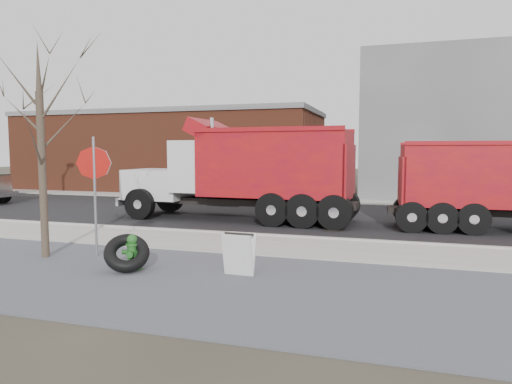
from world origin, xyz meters
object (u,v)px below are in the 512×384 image
(dump_truck_red_a, at_px, (507,181))
(dump_truck_red_b, at_px, (246,170))
(stop_sign, at_px, (94,176))
(fire_hydrant, at_px, (132,254))
(truck_tire, at_px, (127,253))
(sandwich_board, at_px, (239,254))

(dump_truck_red_a, height_order, dump_truck_red_b, dump_truck_red_b)
(stop_sign, xyz_separation_m, dump_truck_red_a, (10.41, 6.87, -0.36))
(fire_hydrant, relative_size, dump_truck_red_a, 0.10)
(fire_hydrant, height_order, dump_truck_red_a, dump_truck_red_a)
(stop_sign, height_order, dump_truck_red_a, dump_truck_red_a)
(truck_tire, height_order, sandwich_board, sandwich_board)
(truck_tire, distance_m, sandwich_board, 2.44)
(fire_hydrant, bearing_deg, truck_tire, -113.24)
(dump_truck_red_b, bearing_deg, dump_truck_red_a, -177.56)
(fire_hydrant, bearing_deg, sandwich_board, -10.07)
(fire_hydrant, distance_m, stop_sign, 2.40)
(stop_sign, bearing_deg, dump_truck_red_b, 62.01)
(dump_truck_red_a, distance_m, dump_truck_red_b, 8.79)
(fire_hydrant, bearing_deg, dump_truck_red_b, 74.14)
(dump_truck_red_a, xyz_separation_m, dump_truck_red_b, (-8.78, -0.11, 0.28))
(truck_tire, distance_m, dump_truck_red_a, 11.95)
(truck_tire, xyz_separation_m, dump_truck_red_b, (0.11, 7.80, 1.50))
(fire_hydrant, height_order, sandwich_board, sandwich_board)
(stop_sign, bearing_deg, truck_tire, -48.62)
(truck_tire, bearing_deg, sandwich_board, 9.23)
(stop_sign, bearing_deg, dump_truck_red_a, 18.95)
(fire_hydrant, relative_size, dump_truck_red_b, 0.09)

